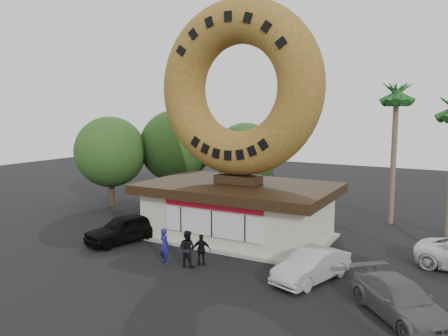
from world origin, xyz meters
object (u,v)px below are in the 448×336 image
Objects in this scene: person_right at (202,250)px; car_silver at (312,266)px; donut_shop at (238,209)px; person_center at (187,249)px; car_black at (124,229)px; giant_donut at (239,88)px; car_grey at (400,300)px; person_left at (165,246)px; street_lamp at (275,149)px.

person_right is 0.37× the size of car_silver.
donut_shop is 6.17× the size of person_center.
person_right is at bearing -82.94° from donut_shop.
person_center is (0.11, -5.61, -0.86)m from donut_shop.
person_center is at bearing 1.43° from car_black.
giant_donut is 10.51m from car_black.
car_grey is at bearing 174.40° from person_center.
person_right is (0.63, -5.14, -8.08)m from giant_donut.
giant_donut reaches higher than car_black.
person_left is 1.14× the size of person_right.
giant_donut reaches higher than person_right.
person_left is 11.10m from car_grey.
giant_donut is 1.27× the size of street_lamp.
person_left is at bearing -101.22° from donut_shop.
person_right is 6.11m from car_black.
car_grey is at bearing -6.95° from car_silver.
person_center reaches higher than person_right.
car_silver is at bearing -61.44° from street_lamp.
giant_donut reaches higher than person_left.
street_lamp is at bearing 100.51° from giant_donut.
giant_donut is 5.58× the size of person_center.
street_lamp is 1.89× the size of car_silver.
car_black is at bearing -3.03° from person_left.
person_left is 0.39× the size of car_black.
person_center is 0.43× the size of car_silver.
donut_shop is 2.43× the size of car_black.
donut_shop is 2.64× the size of car_silver.
car_grey is (3.96, -1.83, -0.01)m from car_silver.
donut_shop reaches higher than car_grey.
person_left reaches higher than car_black.
donut_shop is 5.68m from person_center.
car_silver is (5.87, 1.24, -0.21)m from person_center.
person_left reaches higher than person_right.
giant_donut reaches higher than street_lamp.
person_right is (0.63, -5.12, -0.98)m from donut_shop.
giant_donut is 9.60m from person_right.
donut_shop is 1.11× the size of giant_donut.
person_right is at bearing -138.84° from person_center.
giant_donut is at bearing 90.00° from donut_shop.
person_left is 7.26m from car_silver.
car_black is 15.48m from car_grey.
car_black is 1.09× the size of car_silver.
giant_donut is 9.75m from person_center.
person_center reaches higher than car_black.
car_silver is (7.12, 1.38, -0.20)m from person_left.
person_center is at bearing 134.70° from car_grey.
car_black is (-5.49, 1.60, -0.12)m from person_center.
giant_donut is 11.03m from car_silver.
giant_donut reaches higher than car_grey.
person_center is 1.16× the size of person_right.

